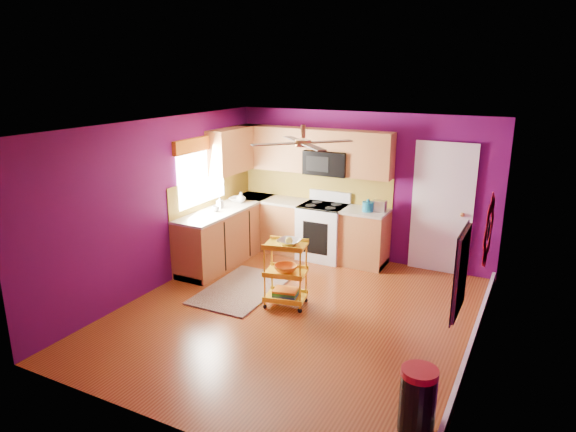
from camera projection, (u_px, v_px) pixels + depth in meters
The scene contains 18 objects.
ground at pixel (295, 315), 6.85m from camera, with size 5.00×5.00×0.00m, color #652A0F.
room_envelope at pixel (298, 197), 6.38m from camera, with size 4.54×5.04×2.52m.
lower_cabinets at pixel (273, 233), 8.87m from camera, with size 2.81×2.31×0.94m.
electric_range at pixel (323, 231), 8.81m from camera, with size 0.76×0.66×1.13m.
upper_cabinetry at pixel (287, 152), 8.75m from camera, with size 2.80×2.30×1.26m.
left_window at pixel (201, 161), 8.24m from camera, with size 0.08×1.35×1.08m.
panel_door at pixel (442, 210), 8.07m from camera, with size 0.95×0.11×2.15m.
right_wall_art at pixel (478, 246), 5.18m from camera, with size 0.04×2.74×1.04m.
ceiling_fan at pixel (303, 142), 6.38m from camera, with size 1.01×1.01×0.26m.
shag_rug at pixel (242, 289), 7.63m from camera, with size 0.98×1.59×0.02m, color black.
rolling_cart at pixel (286, 271), 7.00m from camera, with size 0.63×0.51×1.01m.
trash_can at pixel (418, 401), 4.59m from camera, with size 0.40×0.41×0.63m.
teal_kettle at pixel (368, 206), 8.28m from camera, with size 0.18×0.18×0.21m.
toaster at pixel (379, 206), 8.30m from camera, with size 0.22×0.15×0.18m, color beige.
soap_bottle_a at pixel (220, 202), 8.48m from camera, with size 0.09×0.09×0.20m, color #EA3F72.
soap_bottle_b at pixel (241, 197), 8.82m from camera, with size 0.15×0.15×0.19m, color white.
counter_dish at pixel (237, 199), 8.94m from camera, with size 0.27×0.27×0.07m, color white.
counter_cup at pixel (216, 209), 8.29m from camera, with size 0.12×0.12×0.09m, color white.
Camera 1 is at (2.76, -5.56, 3.18)m, focal length 32.00 mm.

